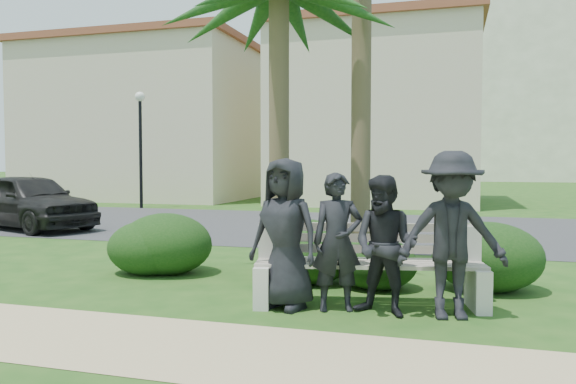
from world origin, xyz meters
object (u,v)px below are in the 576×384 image
(park_bench, at_px, (370,271))
(man_d, at_px, (452,235))
(man_b, at_px, (337,242))
(car_a, at_px, (29,201))
(man_a, at_px, (285,233))
(man_c, at_px, (385,246))
(street_lamp, at_px, (140,128))

(park_bench, distance_m, man_d, 1.08)
(park_bench, bearing_deg, man_b, -150.12)
(park_bench, bearing_deg, car_a, 139.12)
(man_a, height_order, man_b, man_a)
(man_b, bearing_deg, car_a, 129.17)
(man_a, height_order, man_c, man_a)
(park_bench, height_order, car_a, car_a)
(street_lamp, height_order, man_b, street_lamp)
(man_a, relative_size, car_a, 0.42)
(man_c, bearing_deg, man_a, -164.17)
(man_b, height_order, man_c, man_b)
(man_a, distance_m, man_d, 1.85)
(park_bench, distance_m, man_c, 0.55)
(street_lamp, bearing_deg, car_a, -83.54)
(street_lamp, bearing_deg, man_a, -52.98)
(street_lamp, xyz_separation_m, man_c, (10.36, -12.22, -2.17))
(park_bench, relative_size, man_a, 1.60)
(park_bench, bearing_deg, street_lamp, 118.85)
(street_lamp, distance_m, man_b, 15.77)
(man_b, bearing_deg, man_d, -18.80)
(street_lamp, distance_m, man_c, 16.17)
(car_a, bearing_deg, man_a, -104.89)
(park_bench, xyz_separation_m, man_d, (0.92, -0.28, 0.49))
(man_c, bearing_deg, man_b, -171.34)
(man_c, relative_size, man_d, 0.86)
(man_c, xyz_separation_m, car_a, (-9.61, 5.61, -0.06))
(park_bench, relative_size, man_b, 1.76)
(street_lamp, height_order, man_c, street_lamp)
(park_bench, xyz_separation_m, man_c, (0.22, -0.36, 0.36))
(street_lamp, xyz_separation_m, park_bench, (10.14, -11.86, -2.52))
(street_lamp, relative_size, car_a, 1.03)
(street_lamp, bearing_deg, park_bench, -49.45)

